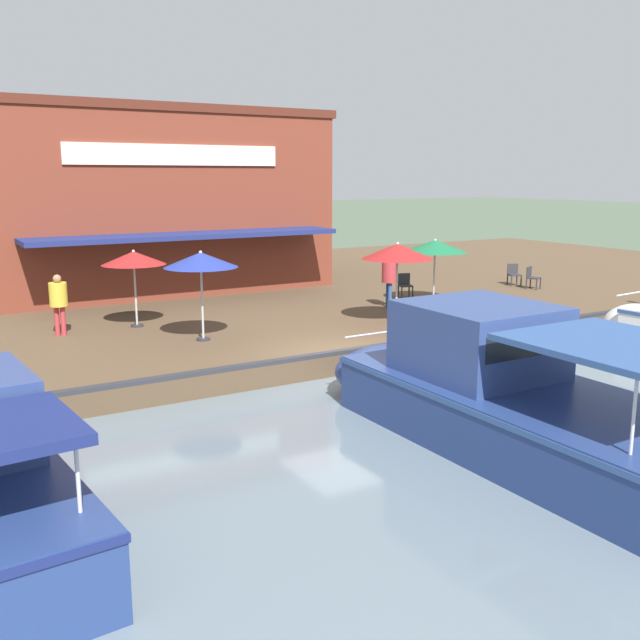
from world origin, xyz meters
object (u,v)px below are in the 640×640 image
patio_umbrella_near_quay_edge (397,251)px  cafe_chair_back_row_seat (514,273)px  cafe_chair_under_first_umbrella (405,284)px  patio_umbrella_by_entrance (201,260)px  waterfront_restaurant (146,200)px  cafe_chair_facing_river (532,276)px  tree_behind_restaurant (194,159)px  person_mid_patio (389,275)px  person_near_entrance (58,297)px  patio_umbrella_far_corner (435,246)px  patio_umbrella_back_row (134,258)px  motorboat_fourth_along (492,392)px

patio_umbrella_near_quay_edge → cafe_chair_back_row_seat: (-3.54, 8.48, -1.65)m
cafe_chair_under_first_umbrella → cafe_chair_back_row_seat: bearing=90.4°
cafe_chair_back_row_seat → patio_umbrella_by_entrance: bearing=-79.0°
waterfront_restaurant → cafe_chair_facing_river: size_ratio=15.14×
patio_umbrella_by_entrance → patio_umbrella_near_quay_edge: size_ratio=1.00×
cafe_chair_under_first_umbrella → tree_behind_restaurant: bearing=-156.7°
patio_umbrella_by_entrance → person_mid_patio: 7.30m
waterfront_restaurant → cafe_chair_facing_river: (8.34, 12.43, -2.90)m
waterfront_restaurant → cafe_chair_facing_river: bearing=56.1°
patio_umbrella_by_entrance → person_near_entrance: bearing=-129.3°
cafe_chair_facing_river → person_mid_patio: bearing=-86.8°
patio_umbrella_far_corner → cafe_chair_under_first_umbrella: patio_umbrella_far_corner is taller
patio_umbrella_far_corner → cafe_chair_facing_river: patio_umbrella_far_corner is taller
cafe_chair_facing_river → cafe_chair_back_row_seat: 1.00m
cafe_chair_facing_river → tree_behind_restaurant: tree_behind_restaurant is taller
patio_umbrella_by_entrance → cafe_chair_back_row_seat: size_ratio=2.81×
patio_umbrella_by_entrance → patio_umbrella_back_row: (-2.62, -1.00, -0.15)m
patio_umbrella_by_entrance → cafe_chair_facing_river: (-1.77, 14.21, -1.66)m
cafe_chair_facing_river → motorboat_fourth_along: size_ratio=0.09×
patio_umbrella_near_quay_edge → person_near_entrance: 9.58m
cafe_chair_back_row_seat → person_near_entrance: bearing=-89.3°
cafe_chair_back_row_seat → person_near_entrance: 17.41m
patio_umbrella_by_entrance → person_near_entrance: (-2.56, -3.13, -1.09)m
patio_umbrella_back_row → cafe_chair_facing_river: bearing=86.8°
patio_umbrella_near_quay_edge → person_near_entrance: bearing=-110.5°
cafe_chair_facing_river → patio_umbrella_back_row: bearing=-93.2°
person_near_entrance → motorboat_fourth_along: 12.10m
patio_umbrella_by_entrance → person_near_entrance: size_ratio=1.42×
cafe_chair_under_first_umbrella → tree_behind_restaurant: 11.41m
patio_umbrella_back_row → person_mid_patio: patio_umbrella_back_row is taller
cafe_chair_under_first_umbrella → patio_umbrella_far_corner: bearing=4.7°
patio_umbrella_by_entrance → cafe_chair_facing_river: size_ratio=2.81×
waterfront_restaurant → patio_umbrella_back_row: bearing=-20.4°
patio_umbrella_back_row → cafe_chair_back_row_seat: size_ratio=2.62×
cafe_chair_back_row_seat → tree_behind_restaurant: (-9.58, -9.61, 4.53)m
waterfront_restaurant → patio_umbrella_back_row: size_ratio=5.78×
motorboat_fourth_along → patio_umbrella_back_row: bearing=-161.7°
patio_umbrella_by_entrance → patio_umbrella_back_row: size_ratio=1.07×
cafe_chair_facing_river → motorboat_fourth_along: (9.86, -11.66, -0.16)m
tree_behind_restaurant → person_near_entrance: bearing=-38.5°
waterfront_restaurant → person_near_entrance: (7.54, -4.92, -2.32)m
patio_umbrella_far_corner → cafe_chair_facing_river: (-0.49, 5.29, -1.47)m
waterfront_restaurant → patio_umbrella_near_quay_edge: (10.88, 4.00, -1.25)m
waterfront_restaurant → patio_umbrella_near_quay_edge: size_ratio=5.38×
person_mid_patio → motorboat_fourth_along: size_ratio=0.19×
waterfront_restaurant → motorboat_fourth_along: bearing=2.4°
patio_umbrella_near_quay_edge → cafe_chair_under_first_umbrella: bearing=139.3°
person_near_entrance → tree_behind_restaurant: tree_behind_restaurant is taller
cafe_chair_under_first_umbrella → person_mid_patio: (1.36, -1.71, 0.62)m
person_near_entrance → patio_umbrella_by_entrance: bearing=50.7°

